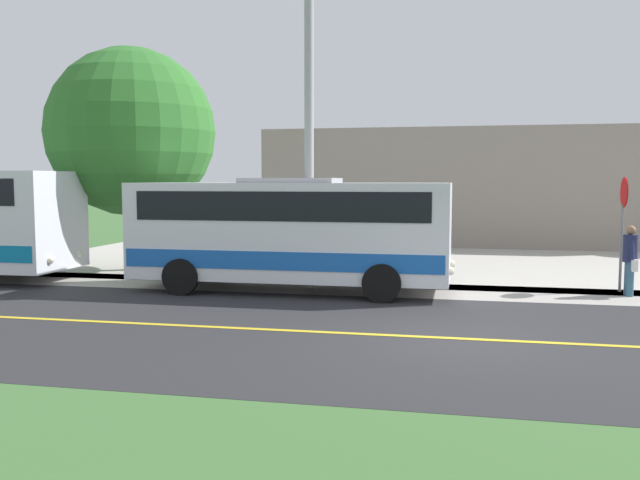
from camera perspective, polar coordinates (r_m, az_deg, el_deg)
The scene contains 11 objects.
ground_plane at distance 12.40m, azimuth 11.19°, elevation -8.13°, with size 120.00×120.00×0.00m, color #3D6633.
road_surface at distance 12.39m, azimuth 11.19°, elevation -8.11°, with size 8.00×100.00×0.01m, color #28282B.
sidewalk at distance 17.50m, azimuth 11.42°, elevation -4.27°, with size 2.40×100.00×0.01m, color #9E9991.
parking_lot_surface at distance 24.80m, azimuth 18.52°, elevation -1.70°, with size 14.00×36.00×0.01m, color #B2ADA3.
road_centre_line at distance 12.39m, azimuth 11.19°, elevation -8.09°, with size 0.16×100.00×0.00m, color gold.
shuttle_bus_front at distance 17.21m, azimuth -2.45°, elevation 0.95°, with size 2.75×8.07×2.86m.
pedestrian_with_bags at distance 18.06m, azimuth 24.58°, elevation -1.40°, with size 0.72×0.34×1.72m.
stop_sign at distance 18.61m, azimuth 24.09°, elevation 2.01°, with size 0.76×0.07×2.88m.
street_light_pole at distance 17.48m, azimuth -1.01°, elevation 10.70°, with size 1.97×0.24×8.24m.
tree_curbside at distance 21.97m, azimuth -15.55°, elevation 8.69°, with size 5.16×5.16×6.86m.
commercial_building at distance 33.48m, azimuth 11.74°, elevation 4.42°, with size 10.00×16.97×5.00m, color gray.
Camera 1 is at (12.07, 0.11, 2.81)m, focal length 38.13 mm.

